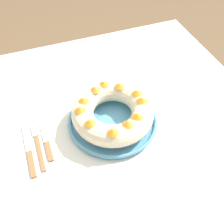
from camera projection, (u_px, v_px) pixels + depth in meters
name	position (u px, v px, depth m)	size (l,w,h in m)	color
ground_plane	(112.00, 203.00, 1.50)	(8.00, 8.00, 0.00)	brown
dining_table	(111.00, 137.00, 1.01)	(1.13, 1.07, 0.75)	silver
serving_dish	(112.00, 121.00, 0.92)	(0.31, 0.31, 0.02)	#518EB2
bundt_cake	(112.00, 112.00, 0.88)	(0.28, 0.28, 0.09)	beige
fork	(38.00, 142.00, 0.87)	(0.02, 0.20, 0.01)	#936038
serving_knife	(29.00, 153.00, 0.85)	(0.02, 0.22, 0.01)	#936038
cake_knife	(47.00, 143.00, 0.87)	(0.02, 0.17, 0.01)	#936038
napkin	(178.00, 107.00, 0.98)	(0.13, 0.09, 0.00)	white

